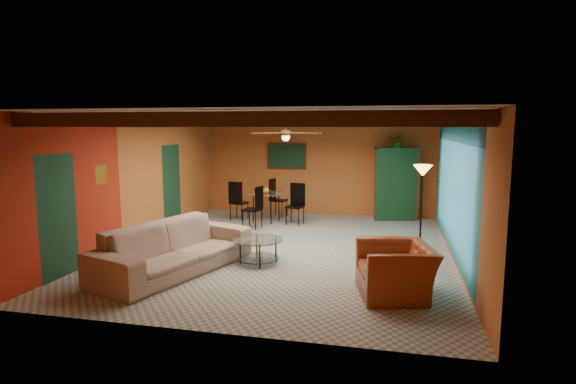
% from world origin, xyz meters
% --- Properties ---
extents(room, '(6.52, 8.01, 2.71)m').
position_xyz_m(room, '(0.00, 0.11, 2.36)').
color(room, gray).
rests_on(room, ground).
extents(sofa, '(2.00, 3.13, 0.85)m').
position_xyz_m(sofa, '(-1.51, -1.92, 0.43)').
color(sofa, '#8C6D5A').
rests_on(sofa, ground).
extents(armchair, '(1.27, 1.38, 0.76)m').
position_xyz_m(armchair, '(2.18, -2.20, 0.38)').
color(armchair, maroon).
rests_on(armchair, ground).
extents(coffee_table, '(1.21, 1.21, 0.47)m').
position_xyz_m(coffee_table, '(-0.26, -1.12, 0.23)').
color(coffee_table, silver).
rests_on(coffee_table, ground).
extents(dining_table, '(2.36, 2.36, 1.06)m').
position_xyz_m(dining_table, '(-1.11, 2.52, 0.53)').
color(dining_table, silver).
rests_on(dining_table, ground).
extents(armoire, '(1.17, 0.77, 1.88)m').
position_xyz_m(armoire, '(2.20, 3.70, 0.94)').
color(armoire, brown).
rests_on(armoire, ground).
extents(floor_lamp, '(0.38, 0.38, 1.78)m').
position_xyz_m(floor_lamp, '(2.65, 0.05, 0.89)').
color(floor_lamp, black).
rests_on(floor_lamp, ground).
extents(ceiling_fan, '(1.50, 1.50, 0.44)m').
position_xyz_m(ceiling_fan, '(0.00, 0.00, 2.36)').
color(ceiling_fan, '#472614').
rests_on(ceiling_fan, ceiling).
extents(painting, '(1.05, 0.03, 0.65)m').
position_xyz_m(painting, '(-0.90, 3.96, 1.65)').
color(painting, black).
rests_on(painting, wall_back).
extents(potted_plant, '(0.48, 0.43, 0.46)m').
position_xyz_m(potted_plant, '(2.20, 3.70, 2.11)').
color(potted_plant, '#26661E').
rests_on(potted_plant, armoire).
extents(vase, '(0.20, 0.20, 0.17)m').
position_xyz_m(vase, '(-1.11, 2.52, 1.15)').
color(vase, orange).
rests_on(vase, dining_table).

